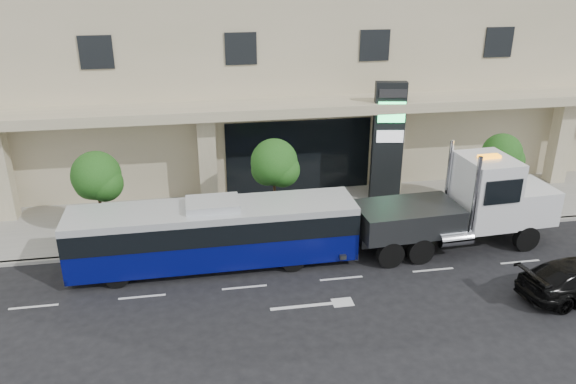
# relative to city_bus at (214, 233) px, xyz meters

# --- Properties ---
(ground) EXTENTS (120.00, 120.00, 0.00)m
(ground) POSITION_rel_city_bus_xyz_m (5.03, -0.49, -1.54)
(ground) COLOR black
(ground) RESTS_ON ground
(sidewalk) EXTENTS (120.00, 6.00, 0.15)m
(sidewalk) POSITION_rel_city_bus_xyz_m (5.03, 4.51, -1.46)
(sidewalk) COLOR gray
(sidewalk) RESTS_ON ground
(curb) EXTENTS (120.00, 0.30, 0.15)m
(curb) POSITION_rel_city_bus_xyz_m (5.03, 1.51, -1.46)
(curb) COLOR gray
(curb) RESTS_ON ground
(tree_left) EXTENTS (2.27, 2.20, 4.22)m
(tree_left) POSITION_rel_city_bus_xyz_m (-4.94, 3.10, 1.57)
(tree_left) COLOR #422B19
(tree_left) RESTS_ON sidewalk
(tree_mid) EXTENTS (2.28, 2.20, 4.38)m
(tree_mid) POSITION_rel_city_bus_xyz_m (3.06, 3.10, 1.72)
(tree_mid) COLOR #422B19
(tree_mid) RESTS_ON sidewalk
(tree_right) EXTENTS (2.10, 2.00, 4.04)m
(tree_right) POSITION_rel_city_bus_xyz_m (14.56, 3.10, 1.50)
(tree_right) COLOR #422B19
(tree_right) RESTS_ON sidewalk
(city_bus) EXTENTS (11.95, 2.61, 3.02)m
(city_bus) POSITION_rel_city_bus_xyz_m (0.00, 0.00, 0.00)
(city_bus) COLOR black
(city_bus) RESTS_ON ground
(tow_truck) EXTENTS (10.33, 3.04, 4.69)m
(tow_truck) POSITION_rel_city_bus_xyz_m (11.13, -0.05, 0.39)
(tow_truck) COLOR #2D3033
(tow_truck) RESTS_ON ground
(signage_pylon) EXTENTS (1.66, 0.83, 6.36)m
(signage_pylon) POSITION_rel_city_bus_xyz_m (9.34, 5.36, 1.84)
(signage_pylon) COLOR black
(signage_pylon) RESTS_ON sidewalk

